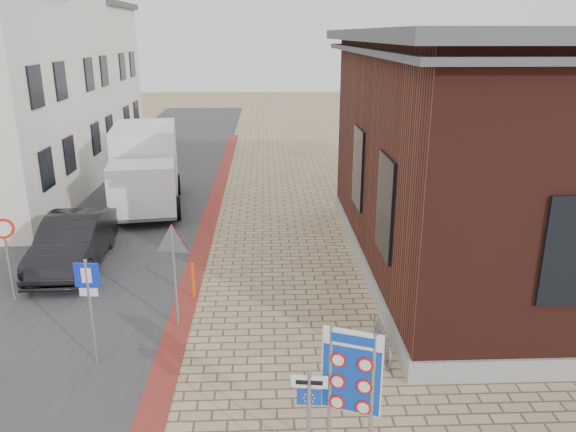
{
  "coord_description": "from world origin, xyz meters",
  "views": [
    {
      "loc": [
        0.15,
        -8.57,
        6.69
      ],
      "look_at": [
        0.71,
        5.18,
        2.2
      ],
      "focal_mm": 35.0,
      "sensor_mm": 36.0,
      "label": 1
    }
  ],
  "objects_px": {
    "sedan": "(73,242)",
    "essen_sign": "(309,410)",
    "box_truck": "(145,167)",
    "border_sign": "(352,376)",
    "parking_sign": "(89,294)",
    "bollard": "(193,281)"
  },
  "relations": [
    {
      "from": "sedan",
      "to": "essen_sign",
      "type": "xyz_separation_m",
      "value": [
        6.37,
        -8.84,
        0.54
      ]
    },
    {
      "from": "box_truck",
      "to": "border_sign",
      "type": "xyz_separation_m",
      "value": [
        6.01,
        -14.96,
        0.27
      ]
    },
    {
      "from": "border_sign",
      "to": "parking_sign",
      "type": "xyz_separation_m",
      "value": [
        -4.87,
        3.5,
        -0.29
      ]
    },
    {
      "from": "box_truck",
      "to": "bollard",
      "type": "height_order",
      "value": "box_truck"
    },
    {
      "from": "essen_sign",
      "to": "parking_sign",
      "type": "bearing_deg",
      "value": 147.35
    },
    {
      "from": "sedan",
      "to": "box_truck",
      "type": "xyz_separation_m",
      "value": [
        0.98,
        6.11,
        0.86
      ]
    },
    {
      "from": "essen_sign",
      "to": "parking_sign",
      "type": "xyz_separation_m",
      "value": [
        -4.25,
        3.5,
        0.29
      ]
    },
    {
      "from": "bollard",
      "to": "border_sign",
      "type": "bearing_deg",
      "value": -63.98
    },
    {
      "from": "box_truck",
      "to": "parking_sign",
      "type": "distance_m",
      "value": 11.51
    },
    {
      "from": "bollard",
      "to": "box_truck",
      "type": "bearing_deg",
      "value": 108.57
    },
    {
      "from": "box_truck",
      "to": "border_sign",
      "type": "bearing_deg",
      "value": -76.44
    },
    {
      "from": "border_sign",
      "to": "bollard",
      "type": "relative_size",
      "value": 2.67
    },
    {
      "from": "sedan",
      "to": "box_truck",
      "type": "height_order",
      "value": "box_truck"
    },
    {
      "from": "border_sign",
      "to": "box_truck",
      "type": "bearing_deg",
      "value": 133.25
    },
    {
      "from": "sedan",
      "to": "border_sign",
      "type": "xyz_separation_m",
      "value": [
        7.0,
        -8.84,
        1.13
      ]
    },
    {
      "from": "sedan",
      "to": "bollard",
      "type": "height_order",
      "value": "sedan"
    },
    {
      "from": "box_truck",
      "to": "bollard",
      "type": "relative_size",
      "value": 6.36
    },
    {
      "from": "essen_sign",
      "to": "bollard",
      "type": "relative_size",
      "value": 2.05
    },
    {
      "from": "essen_sign",
      "to": "parking_sign",
      "type": "relative_size",
      "value": 0.86
    },
    {
      "from": "sedan",
      "to": "essen_sign",
      "type": "bearing_deg",
      "value": -56.3
    },
    {
      "from": "box_truck",
      "to": "border_sign",
      "type": "relative_size",
      "value": 2.38
    },
    {
      "from": "sedan",
      "to": "bollard",
      "type": "bearing_deg",
      "value": -33.58
    }
  ]
}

